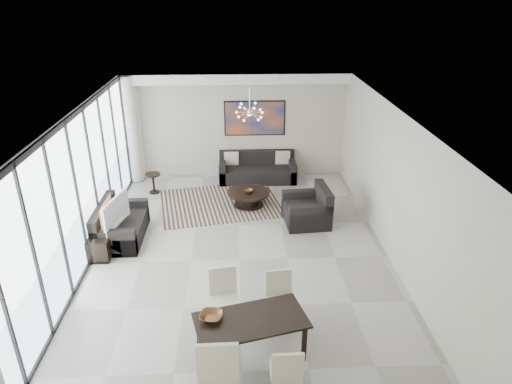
{
  "coord_description": "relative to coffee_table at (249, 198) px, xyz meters",
  "views": [
    {
      "loc": [
        -0.01,
        -7.7,
        5.01
      ],
      "look_at": [
        0.36,
        0.5,
        1.25
      ],
      "focal_mm": 32.0,
      "sensor_mm": 36.0,
      "label": 1
    }
  ],
  "objects": [
    {
      "name": "room_shell",
      "position": [
        0.2,
        -2.45,
        1.24
      ],
      "size": [
        6.0,
        9.0,
        2.9
      ],
      "color": "#A8A39B",
      "rests_on": "ground"
    },
    {
      "name": "window_wall",
      "position": [
        -3.12,
        -2.45,
        1.26
      ],
      "size": [
        0.37,
        8.95,
        2.9
      ],
      "color": "white",
      "rests_on": "floor"
    },
    {
      "name": "soffit",
      "position": [
        -0.26,
        1.85,
        2.56
      ],
      "size": [
        5.98,
        0.4,
        0.26
      ],
      "primitive_type": "cube",
      "color": "white",
      "rests_on": "room_shell"
    },
    {
      "name": "painting",
      "position": [
        0.24,
        2.02,
        1.44
      ],
      "size": [
        1.68,
        0.04,
        0.98
      ],
      "primitive_type": "cube",
      "color": "#C5501B",
      "rests_on": "room_shell"
    },
    {
      "name": "chandelier",
      "position": [
        0.04,
        0.05,
        2.14
      ],
      "size": [
        0.66,
        0.66,
        0.71
      ],
      "color": "silver",
      "rests_on": "room_shell"
    },
    {
      "name": "rug",
      "position": [
        -0.71,
        0.15,
        -0.2
      ],
      "size": [
        3.24,
        2.7,
        0.01
      ],
      "primitive_type": "cube",
      "rotation": [
        0.0,
        0.0,
        0.18
      ],
      "color": "black",
      "rests_on": "floor"
    },
    {
      "name": "coffee_table",
      "position": [
        0.0,
        0.0,
        0.0
      ],
      "size": [
        1.05,
        1.05,
        0.37
      ],
      "color": "black",
      "rests_on": "floor"
    },
    {
      "name": "bowl_coffee",
      "position": [
        -0.01,
        -0.05,
        0.2
      ],
      "size": [
        0.28,
        0.28,
        0.08
      ],
      "primitive_type": "imported",
      "rotation": [
        0.0,
        0.0,
        -0.12
      ],
      "color": "brown",
      "rests_on": "coffee_table"
    },
    {
      "name": "sofa_main",
      "position": [
        0.29,
        1.62,
        0.05
      ],
      "size": [
        2.1,
        0.86,
        0.76
      ],
      "color": "black",
      "rests_on": "floor"
    },
    {
      "name": "loveseat",
      "position": [
        -2.81,
        -1.48,
        0.06
      ],
      "size": [
        0.9,
        1.59,
        0.8
      ],
      "color": "black",
      "rests_on": "floor"
    },
    {
      "name": "armchair",
      "position": [
        1.33,
        -0.94,
        0.09
      ],
      "size": [
        1.05,
        1.1,
        0.86
      ],
      "color": "black",
      "rests_on": "floor"
    },
    {
      "name": "side_table",
      "position": [
        -2.46,
        0.87,
        0.15
      ],
      "size": [
        0.39,
        0.39,
        0.53
      ],
      "color": "black",
      "rests_on": "floor"
    },
    {
      "name": "tv_console",
      "position": [
        -3.02,
        -1.76,
        0.02
      ],
      "size": [
        0.42,
        1.48,
        0.46
      ],
      "primitive_type": "cube",
      "color": "black",
      "rests_on": "floor"
    },
    {
      "name": "television",
      "position": [
        -2.86,
        -1.73,
        0.56
      ],
      "size": [
        0.37,
        1.07,
        0.62
      ],
      "primitive_type": "imported",
      "rotation": [
        0.0,
        0.0,
        1.35
      ],
      "color": "gray",
      "rests_on": "tv_console"
    },
    {
      "name": "dining_table",
      "position": [
        -0.11,
        -5.02,
        0.36
      ],
      "size": [
        1.73,
        1.16,
        0.66
      ],
      "color": "black",
      "rests_on": "floor"
    },
    {
      "name": "dining_chair_sw",
      "position": [
        -0.55,
        -5.86,
        0.44
      ],
      "size": [
        0.52,
        0.52,
        1.11
      ],
      "color": "beige",
      "rests_on": "floor"
    },
    {
      "name": "dining_chair_se",
      "position": [
        0.31,
        -5.84,
        0.3
      ],
      "size": [
        0.41,
        0.41,
        0.88
      ],
      "color": "beige",
      "rests_on": "floor"
    },
    {
      "name": "dining_chair_nw",
      "position": [
        -0.52,
        -4.23,
        0.34
      ],
      "size": [
        0.51,
        0.51,
        0.96
      ],
      "color": "beige",
      "rests_on": "floor"
    },
    {
      "name": "dining_chair_ne",
      "position": [
        0.37,
        -4.27,
        0.32
      ],
      "size": [
        0.47,
        0.47,
        0.92
      ],
      "color": "beige",
      "rests_on": "floor"
    },
    {
      "name": "bowl_dining",
      "position": [
        -0.68,
        -4.97,
        0.49
      ],
      "size": [
        0.38,
        0.38,
        0.08
      ],
      "primitive_type": "imported",
      "rotation": [
        0.0,
        0.0,
        -0.19
      ],
      "color": "brown",
      "rests_on": "dining_table"
    }
  ]
}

